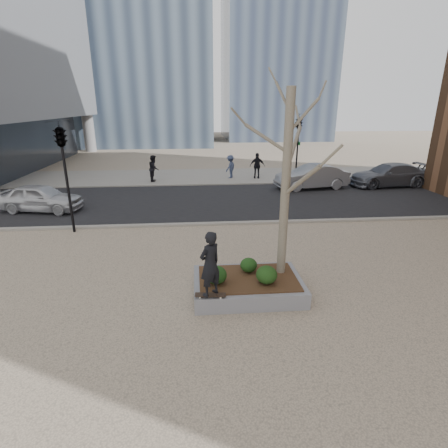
{
  "coord_description": "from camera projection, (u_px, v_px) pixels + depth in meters",
  "views": [
    {
      "loc": [
        -0.4,
        -8.62,
        5.07
      ],
      "look_at": [
        0.5,
        2.0,
        1.4
      ],
      "focal_mm": 28.0,
      "sensor_mm": 36.0,
      "label": 1
    }
  ],
  "objects": [
    {
      "name": "ground",
      "position": [
        212.0,
        295.0,
        9.81
      ],
      "size": [
        120.0,
        120.0,
        0.0
      ],
      "primitive_type": "plane",
      "color": "tan",
      "rests_on": "ground"
    },
    {
      "name": "street",
      "position": [
        203.0,
        201.0,
        19.22
      ],
      "size": [
        60.0,
        8.0,
        0.02
      ],
      "primitive_type": "cube",
      "color": "black",
      "rests_on": "ground"
    },
    {
      "name": "far_sidewalk",
      "position": [
        200.0,
        176.0,
        25.82
      ],
      "size": [
        60.0,
        6.0,
        0.02
      ],
      "primitive_type": "cube",
      "color": "gray",
      "rests_on": "ground"
    },
    {
      "name": "planter",
      "position": [
        248.0,
        286.0,
        9.81
      ],
      "size": [
        3.0,
        2.0,
        0.45
      ],
      "primitive_type": "cube",
      "color": "gray",
      "rests_on": "ground"
    },
    {
      "name": "planter_mulch",
      "position": [
        248.0,
        278.0,
        9.73
      ],
      "size": [
        2.7,
        1.7,
        0.04
      ],
      "primitive_type": "cube",
      "color": "#382314",
      "rests_on": "planter"
    },
    {
      "name": "sycamore_tree",
      "position": [
        287.0,
        156.0,
        9.01
      ],
      "size": [
        2.8,
        2.8,
        6.6
      ],
      "primitive_type": null,
      "color": "gray",
      "rests_on": "planter_mulch"
    },
    {
      "name": "shrub_left",
      "position": [
        216.0,
        275.0,
        9.35
      ],
      "size": [
        0.57,
        0.57,
        0.49
      ],
      "primitive_type": "ellipsoid",
      "color": "#193510",
      "rests_on": "planter_mulch"
    },
    {
      "name": "shrub_middle",
      "position": [
        249.0,
        265.0,
        10.01
      ],
      "size": [
        0.49,
        0.49,
        0.41
      ],
      "primitive_type": "ellipsoid",
      "color": "#113611",
      "rests_on": "planter_mulch"
    },
    {
      "name": "shrub_right",
      "position": [
        267.0,
        275.0,
        9.36
      ],
      "size": [
        0.57,
        0.57,
        0.48
      ],
      "primitive_type": "ellipsoid",
      "color": "#193E13",
      "rests_on": "planter_mulch"
    },
    {
      "name": "skateboard",
      "position": [
        210.0,
        296.0,
        8.81
      ],
      "size": [
        0.8,
        0.28,
        0.08
      ],
      "primitive_type": null,
      "rotation": [
        0.0,
        0.0,
        -0.1
      ],
      "color": "black",
      "rests_on": "planter"
    },
    {
      "name": "skateboarder",
      "position": [
        210.0,
        264.0,
        8.52
      ],
      "size": [
        0.73,
        0.7,
        1.69
      ],
      "primitive_type": "imported",
      "rotation": [
        0.0,
        0.0,
        3.81
      ],
      "color": "black",
      "rests_on": "skateboard"
    },
    {
      "name": "police_car",
      "position": [
        41.0,
        198.0,
        17.23
      ],
      "size": [
        4.19,
        2.32,
        1.35
      ],
      "primitive_type": "imported",
      "rotation": [
        0.0,
        0.0,
        1.38
      ],
      "color": "silver",
      "rests_on": "street"
    },
    {
      "name": "car_silver",
      "position": [
        312.0,
        177.0,
        21.85
      ],
      "size": [
        4.69,
        2.19,
        1.49
      ],
      "primitive_type": "imported",
      "rotation": [
        0.0,
        0.0,
        4.85
      ],
      "color": "gray",
      "rests_on": "street"
    },
    {
      "name": "car_third",
      "position": [
        389.0,
        175.0,
        22.51
      ],
      "size": [
        5.11,
        2.32,
        1.45
      ],
      "primitive_type": "imported",
      "rotation": [
        0.0,
        0.0,
        4.77
      ],
      "color": "slate",
      "rests_on": "street"
    },
    {
      "name": "pedestrian_a",
      "position": [
        154.0,
        168.0,
        23.83
      ],
      "size": [
        0.71,
        0.89,
        1.78
      ],
      "primitive_type": "imported",
      "rotation": [
        0.0,
        0.0,
        1.53
      ],
      "color": "black",
      "rests_on": "far_sidewalk"
    },
    {
      "name": "pedestrian_b",
      "position": [
        230.0,
        167.0,
        24.97
      ],
      "size": [
        1.08,
        1.21,
        1.63
      ],
      "primitive_type": "imported",
      "rotation": [
        0.0,
        0.0,
        4.13
      ],
      "color": "#374363",
      "rests_on": "far_sidewalk"
    },
    {
      "name": "pedestrian_c",
      "position": [
        257.0,
        166.0,
        24.79
      ],
      "size": [
        1.09,
        0.53,
        1.79
      ],
      "primitive_type": "imported",
      "rotation": [
        0.0,
        0.0,
        3.05
      ],
      "color": "black",
      "rests_on": "far_sidewalk"
    },
    {
      "name": "traffic_light_near",
      "position": [
        67.0,
        179.0,
        13.91
      ],
      "size": [
        0.6,
        2.48,
        4.5
      ],
      "primitive_type": null,
      "color": "black",
      "rests_on": "ground"
    },
    {
      "name": "traffic_light_far",
      "position": [
        297.0,
        149.0,
        23.35
      ],
      "size": [
        0.6,
        2.48,
        4.5
      ],
      "primitive_type": null,
      "color": "black",
      "rests_on": "ground"
    }
  ]
}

